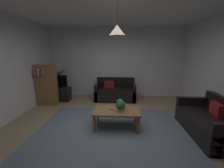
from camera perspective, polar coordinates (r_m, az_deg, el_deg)
name	(u,v)px	position (r m, az deg, el deg)	size (l,w,h in m)	color
floor	(111,130)	(3.56, -0.27, -17.97)	(5.40, 5.55, 0.02)	#9E8466
rug	(111,134)	(3.39, -0.49, -19.48)	(3.51, 3.05, 0.01)	slate
wall_back	(115,62)	(5.89, 1.34, 8.63)	(5.52, 0.06, 2.81)	silver
window_pane	(107,68)	(5.90, -1.92, 6.48)	(1.02, 0.01, 1.06)	white
couch_under_window	(115,92)	(5.56, 1.30, -3.43)	(1.52, 0.86, 0.82)	black
couch_right_side	(211,123)	(3.92, 34.82, -12.73)	(0.86, 1.55, 0.82)	black
coffee_table	(116,112)	(3.51, 1.81, -11.34)	(1.11, 0.67, 0.45)	olive
book_on_table_0	(111,109)	(3.51, -0.32, -9.96)	(0.11, 0.08, 0.02)	#99663F
remote_on_table_0	(122,108)	(3.55, 4.01, -9.71)	(0.05, 0.16, 0.02)	black
potted_plant_on_table	(120,105)	(3.36, 3.39, -8.30)	(0.23, 0.23, 0.30)	beige
tv_stand	(58,94)	(5.81, -20.75, -3.81)	(0.90, 0.44, 0.50)	black
tv	(57,81)	(5.68, -21.22, 0.97)	(0.77, 0.16, 0.48)	black
potted_palm_corner	(58,83)	(6.25, -20.71, 0.52)	(0.79, 0.83, 1.27)	brown
bookshelf_corner	(46,85)	(5.38, -24.91, -0.27)	(0.70, 0.31, 1.40)	olive
pendant_lamp	(117,30)	(3.25, 2.05, 20.78)	(0.35, 0.35, 0.66)	black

